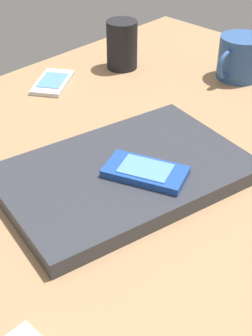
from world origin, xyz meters
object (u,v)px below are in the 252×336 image
pen_cup (122,45)px  laptop_closed (126,173)px  coffee_mug (240,58)px  cell_phone_on_laptop (145,172)px  cell_phone_on_desk (53,82)px

pen_cup → laptop_closed: bearing=45.2°
laptop_closed → coffee_mug: coffee_mug is taller
laptop_closed → pen_cup: size_ratio=3.51×
cell_phone_on_laptop → cell_phone_on_desk: 37.73cm
coffee_mug → pen_cup: size_ratio=1.20×
cell_phone_on_laptop → cell_phone_on_desk: bearing=-108.9°
cell_phone_on_laptop → coffee_mug: 41.65cm
laptop_closed → pen_cup: bearing=-122.5°
cell_phone_on_desk → coffee_mug: bearing=138.8°
cell_phone_on_desk → laptop_closed: bearing=68.8°
laptop_closed → coffee_mug: size_ratio=2.92×
cell_phone_on_desk → coffee_mug: coffee_mug is taller
laptop_closed → coffee_mug: bearing=-156.8°
pen_cup → cell_phone_on_desk: bearing=-15.0°
coffee_mug → pen_cup: (12.54, -20.31, 0.70)cm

